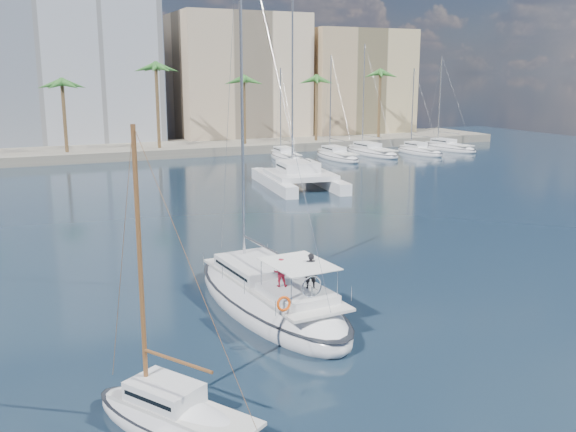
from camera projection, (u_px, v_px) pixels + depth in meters
name	position (u px, v px, depth m)	size (l,w,h in m)	color
ground	(304.00, 290.00, 33.14)	(160.00, 160.00, 0.00)	black
quay	(110.00, 151.00, 87.26)	(120.00, 14.00, 1.20)	gray
building_modern	(3.00, 51.00, 90.19)	(42.00, 16.00, 28.00)	silver
building_beige	(238.00, 79.00, 102.06)	(20.00, 14.00, 20.00)	beige
building_tan_right	(353.00, 85.00, 108.54)	(18.00, 12.00, 18.00)	tan
palm_centre	(110.00, 79.00, 81.59)	(3.60, 3.60, 12.30)	brown
palm_right	(344.00, 78.00, 95.26)	(3.60, 3.60, 12.30)	brown
main_sloop	(269.00, 298.00, 30.37)	(5.09, 13.36, 19.44)	white
small_sloop	(180.00, 421.00, 19.95)	(5.56, 7.14, 10.10)	white
catamaran	(299.00, 175.00, 63.14)	(7.91, 13.38, 18.40)	white
seagull	(298.00, 281.00, 33.07)	(0.95, 0.41, 0.18)	silver
moored_yacht_a	(286.00, 160.00, 82.98)	(2.72, 9.35, 11.90)	white
moored_yacht_b	(337.00, 159.00, 83.81)	(3.14, 10.78, 13.72)	white
moored_yacht_c	(372.00, 155.00, 88.20)	(3.55, 12.21, 15.54)	white
moored_yacht_d	(419.00, 154.00, 89.04)	(2.72, 9.35, 11.90)	white
moored_yacht_e	(448.00, 150.00, 93.43)	(3.14, 10.78, 13.72)	white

